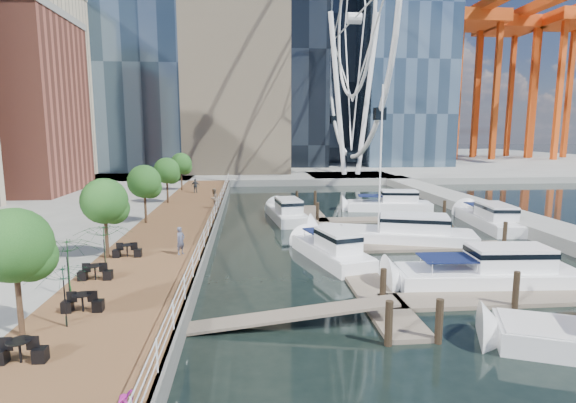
{
  "coord_description": "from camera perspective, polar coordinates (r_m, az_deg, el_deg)",
  "views": [
    {
      "loc": [
        -3.32,
        -21.85,
        8.18
      ],
      "look_at": [
        -0.33,
        11.12,
        3.0
      ],
      "focal_mm": 28.0,
      "sensor_mm": 36.0,
      "label": 1
    }
  ],
  "objects": [
    {
      "name": "breakwater",
      "position": [
        48.53,
        23.62,
        -0.97
      ],
      "size": [
        4.0,
        60.0,
        1.0
      ],
      "primitive_type": "cube",
      "color": "gray",
      "rests_on": "ground"
    },
    {
      "name": "land_far",
      "position": [
        124.14,
        -3.66,
        5.33
      ],
      "size": [
        200.0,
        114.0,
        1.0
      ],
      "primitive_type": "cube",
      "color": "gray",
      "rests_on": "ground"
    },
    {
      "name": "pedestrian_mid",
      "position": [
        42.79,
        -9.39,
        0.39
      ],
      "size": [
        1.1,
        1.16,
        1.88
      ],
      "primitive_type": "imported",
      "rotation": [
        0.0,
        0.0,
        -2.15
      ],
      "color": "#7E6957",
      "rests_on": "boardwalk"
    },
    {
      "name": "moored_yachts",
      "position": [
        35.28,
        13.69,
        -4.77
      ],
      "size": [
        21.16,
        35.64,
        11.5
      ],
      "color": "white",
      "rests_on": "ground"
    },
    {
      "name": "port_cranes",
      "position": [
        137.81,
        26.56,
        12.9
      ],
      "size": [
        40.0,
        52.0,
        38.0
      ],
      "color": "#D84C14",
      "rests_on": "ground"
    },
    {
      "name": "pier",
      "position": [
        76.25,
        7.98,
        3.03
      ],
      "size": [
        14.0,
        12.0,
        1.0
      ],
      "primitive_type": "cube",
      "color": "gray",
      "rests_on": "ground"
    },
    {
      "name": "yacht_foreground",
      "position": [
        26.73,
        23.84,
        -9.71
      ],
      "size": [
        10.84,
        3.46,
        2.15
      ],
      "primitive_type": null,
      "rotation": [
        0.0,
        0.0,
        1.51
      ],
      "color": "white",
      "rests_on": "ground"
    },
    {
      "name": "ground",
      "position": [
        23.57,
        3.31,
        -11.43
      ],
      "size": [
        520.0,
        520.0,
        0.0
      ],
      "primitive_type": "plane",
      "color": "black",
      "rests_on": "ground"
    },
    {
      "name": "seawall",
      "position": [
        37.74,
        -9.16,
        -2.97
      ],
      "size": [
        0.25,
        60.0,
        1.0
      ],
      "primitive_type": "cube",
      "color": "#595954",
      "rests_on": "ground"
    },
    {
      "name": "pedestrian_far",
      "position": [
        53.99,
        -11.67,
        1.97
      ],
      "size": [
        1.02,
        0.48,
        1.7
      ],
      "primitive_type": "imported",
      "rotation": [
        0.0,
        0.0,
        3.07
      ],
      "color": "#32383F",
      "rests_on": "boardwalk"
    },
    {
      "name": "street_trees",
      "position": [
        36.96,
        -17.79,
        2.42
      ],
      "size": [
        2.6,
        42.6,
        4.6
      ],
      "color": "#3F2B1C",
      "rests_on": "ground"
    },
    {
      "name": "pedestrian_near",
      "position": [
        27.23,
        -13.49,
        -4.86
      ],
      "size": [
        0.67,
        0.72,
        1.65
      ],
      "primitive_type": "imported",
      "rotation": [
        0.0,
        0.0,
        0.94
      ],
      "color": "#494D62",
      "rests_on": "boardwalk"
    },
    {
      "name": "cafe_seating",
      "position": [
        22.0,
        -24.72,
        -7.55
      ],
      "size": [
        4.58,
        9.48,
        2.61
      ],
      "color": "#0D331F",
      "rests_on": "ground"
    },
    {
      "name": "ferris_wheel",
      "position": [
        77.9,
        8.42,
        21.96
      ],
      "size": [
        5.8,
        45.6,
        47.8
      ],
      "color": "white",
      "rests_on": "ground"
    },
    {
      "name": "cafe_tables",
      "position": [
        22.15,
        -23.9,
        -9.81
      ],
      "size": [
        2.5,
        13.7,
        0.74
      ],
      "color": "black",
      "rests_on": "ground"
    },
    {
      "name": "railing",
      "position": [
        37.55,
        -9.35,
        -1.44
      ],
      "size": [
        0.1,
        60.0,
        1.05
      ],
      "primitive_type": null,
      "color": "white",
      "rests_on": "boardwalk"
    },
    {
      "name": "floating_docks",
      "position": [
        34.64,
        14.01,
        -4.2
      ],
      "size": [
        16.0,
        34.0,
        2.6
      ],
      "color": "#6D6051",
      "rests_on": "ground"
    },
    {
      "name": "boardwalk",
      "position": [
        38.07,
        -13.67,
        -3.0
      ],
      "size": [
        6.0,
        60.0,
        1.0
      ],
      "primitive_type": "cube",
      "color": "brown",
      "rests_on": "ground"
    }
  ]
}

